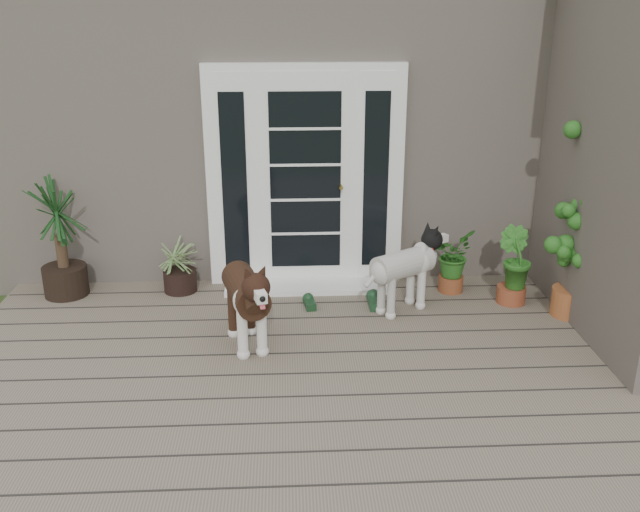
{
  "coord_description": "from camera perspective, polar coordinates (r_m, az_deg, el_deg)",
  "views": [
    {
      "loc": [
        -0.39,
        -3.97,
        2.82
      ],
      "look_at": [
        -0.1,
        1.75,
        0.7
      ],
      "focal_mm": 39.16,
      "sensor_mm": 36.0,
      "label": 1
    }
  ],
  "objects": [
    {
      "name": "brindle_dog",
      "position": [
        5.7,
        -6.06,
        -4.02
      ],
      "size": [
        0.59,
        0.94,
        0.73
      ],
      "primitive_type": null,
      "rotation": [
        0.0,
        0.0,
        3.41
      ],
      "color": "#3B2215",
      "rests_on": "deck"
    },
    {
      "name": "herb_b",
      "position": [
        6.76,
        15.48,
        -1.61
      ],
      "size": [
        0.49,
        0.49,
        0.53
      ],
      "primitive_type": "imported",
      "rotation": [
        0.0,
        0.0,
        2.27
      ],
      "color": "#205518",
      "rests_on": "deck"
    },
    {
      "name": "yucca",
      "position": [
        7.02,
        -20.49,
        1.35
      ],
      "size": [
        0.88,
        0.88,
        1.15
      ],
      "primitive_type": null,
      "rotation": [
        0.0,
        0.0,
        -0.12
      ],
      "color": "black",
      "rests_on": "deck"
    },
    {
      "name": "door_step",
      "position": [
        6.91,
        -1.1,
        -2.46
      ],
      "size": [
        1.6,
        0.4,
        0.05
      ],
      "primitive_type": "cube",
      "color": "white",
      "rests_on": "deck"
    },
    {
      "name": "clog_left",
      "position": [
        6.51,
        -0.86,
        -3.82
      ],
      "size": [
        0.16,
        0.29,
        0.08
      ],
      "primitive_type": null,
      "rotation": [
        0.0,
        0.0,
        0.14
      ],
      "color": "#14331A",
      "rests_on": "deck"
    },
    {
      "name": "deck",
      "position": [
        5.19,
        1.89,
        -11.88
      ],
      "size": [
        6.2,
        4.6,
        0.12
      ],
      "primitive_type": "cube",
      "color": "#6B5B4C",
      "rests_on": "ground"
    },
    {
      "name": "door_unit",
      "position": [
        6.77,
        -1.21,
        6.42
      ],
      "size": [
        1.9,
        0.14,
        2.15
      ],
      "primitive_type": "cube",
      "color": "white",
      "rests_on": "deck"
    },
    {
      "name": "herb_a",
      "position": [
        6.89,
        10.72,
        -0.8
      ],
      "size": [
        0.57,
        0.57,
        0.52
      ],
      "primitive_type": "imported",
      "rotation": [
        0.0,
        0.0,
        0.98
      ],
      "color": "#26631C",
      "rests_on": "deck"
    },
    {
      "name": "house_main",
      "position": [
        8.72,
        -0.3,
        11.95
      ],
      "size": [
        7.4,
        4.0,
        3.1
      ],
      "primitive_type": "cube",
      "color": "#665E54",
      "rests_on": "ground"
    },
    {
      "name": "clog_right",
      "position": [
        6.54,
        4.48,
        -3.67
      ],
      "size": [
        0.16,
        0.33,
        0.1
      ],
      "primitive_type": null,
      "rotation": [
        0.0,
        0.0,
        0.01
      ],
      "color": "#17391E",
      "rests_on": "deck"
    },
    {
      "name": "white_dog",
      "position": [
        6.36,
        6.75,
        -1.71
      ],
      "size": [
        0.85,
        0.72,
        0.66
      ],
      "primitive_type": null,
      "rotation": [
        0.0,
        0.0,
        -0.99
      ],
      "color": "white",
      "rests_on": "deck"
    },
    {
      "name": "sapling",
      "position": [
        6.44,
        20.58,
        2.79
      ],
      "size": [
        0.6,
        0.6,
        1.81
      ],
      "primitive_type": null,
      "rotation": [
        0.0,
        0.0,
        -0.14
      ],
      "color": "#195217",
      "rests_on": "deck"
    },
    {
      "name": "herb_c",
      "position": [
        7.24,
        19.34,
        -0.54
      ],
      "size": [
        0.37,
        0.37,
        0.53
      ],
      "primitive_type": "imported",
      "rotation": [
        0.0,
        0.0,
        4.61
      ],
      "color": "#194D16",
      "rests_on": "deck"
    },
    {
      "name": "spider_plant",
      "position": [
        6.89,
        -11.45,
        -0.62
      ],
      "size": [
        0.57,
        0.57,
        0.57
      ],
      "primitive_type": null,
      "rotation": [
        0.0,
        0.0,
        -0.06
      ],
      "color": "#8CB46E",
      "rests_on": "deck"
    }
  ]
}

